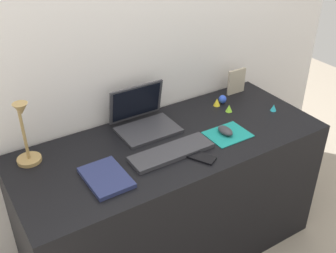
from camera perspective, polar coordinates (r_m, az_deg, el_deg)
ground_plane at (r=2.50m, az=0.41°, el=-16.30°), size 6.00×6.00×0.00m
back_wall at (r=2.27m, az=-4.41°, el=3.06°), size 2.76×0.05×1.56m
desk at (r=2.24m, az=0.45°, el=-9.93°), size 1.56×0.64×0.74m
laptop at (r=2.11m, az=-3.52°, el=1.28°), size 0.30×0.25×0.21m
keyboard at (r=1.92m, az=0.50°, el=-3.57°), size 0.41×0.13×0.02m
mousepad at (r=2.09m, az=8.30°, el=-1.08°), size 0.21×0.17×0.00m
mouse at (r=2.08m, az=7.98°, el=-0.58°), size 0.06×0.10×0.03m
cell_phone at (r=1.90m, az=4.67°, el=-4.31°), size 0.12×0.14×0.01m
desk_lamp at (r=1.88m, az=-19.26°, el=-1.15°), size 0.11×0.14×0.33m
notebook_pad at (r=1.79m, az=-8.60°, el=-7.02°), size 0.17×0.24×0.02m
picture_frame at (r=2.47m, az=9.49°, el=6.21°), size 0.12×0.02×0.15m
toy_figurine_blue at (r=2.37m, az=7.60°, el=3.78°), size 0.04×0.04×0.05m
toy_figurine_lime at (r=2.29m, az=8.49°, el=2.54°), size 0.04×0.04×0.04m
toy_figurine_cyan at (r=2.34m, az=14.48°, el=2.56°), size 0.03×0.03×0.04m
toy_figurine_yellow at (r=2.34m, az=6.82°, el=3.40°), size 0.04×0.04×0.04m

